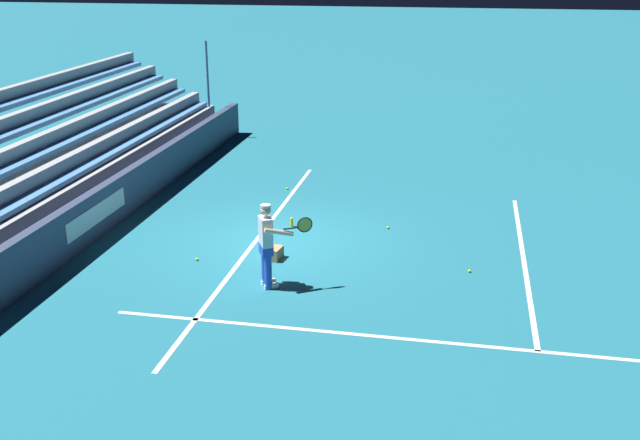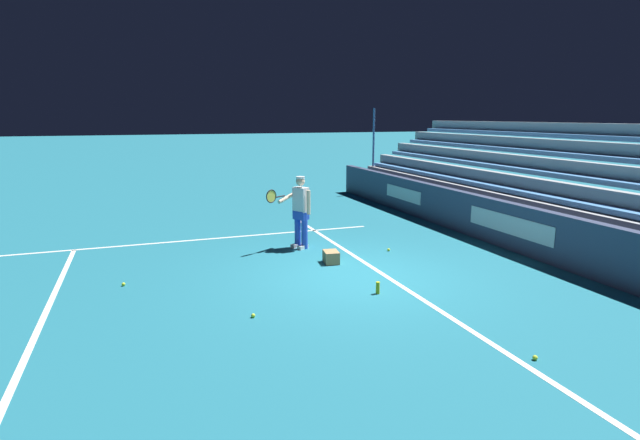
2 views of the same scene
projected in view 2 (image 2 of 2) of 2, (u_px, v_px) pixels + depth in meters
ground_plane at (360, 277)px, 9.79m from camera, size 160.00×160.00×0.00m
court_baseline_white at (382, 274)px, 9.96m from camera, size 12.00×0.10×0.01m
court_sideline_white at (142, 244)px, 12.24m from camera, size 0.10×12.00×0.01m
court_service_line_white at (45, 314)px, 7.95m from camera, size 8.22×0.10×0.01m
back_wall_sponsor_board at (533, 232)px, 11.11m from camera, size 20.81×0.25×1.10m
bleacher_stand at (609, 216)px, 11.80m from camera, size 19.77×3.20×3.40m
tennis_player at (300, 211)px, 11.74m from camera, size 0.56×1.07×1.71m
ball_box_cardboard at (331, 257)px, 10.69m from camera, size 0.44×0.35×0.26m
tennis_ball_stray_back at (123, 284)px, 9.25m from camera, size 0.07×0.07×0.07m
tennis_ball_by_box at (389, 250)px, 11.64m from camera, size 0.07×0.07×0.07m
tennis_ball_midcourt at (535, 358)px, 6.44m from camera, size 0.07×0.07×0.07m
tennis_ball_far_right at (253, 316)px, 7.80m from camera, size 0.07×0.07×0.07m
water_bottle at (378, 288)px, 8.83m from camera, size 0.07×0.07×0.22m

